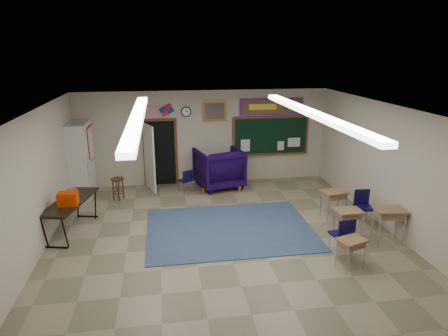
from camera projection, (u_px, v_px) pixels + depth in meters
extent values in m
plane|color=gray|center=(227.00, 245.00, 8.97)|extent=(9.00, 9.00, 0.00)
cube|color=#BAB296|center=(204.00, 138.00, 12.79)|extent=(8.00, 0.04, 3.00)
cube|color=#BAB296|center=(296.00, 315.00, 4.28)|extent=(8.00, 0.04, 3.00)
cube|color=#BAB296|center=(29.00, 192.00, 7.93)|extent=(0.04, 9.00, 3.00)
cube|color=#BAB296|center=(399.00, 173.00, 9.14)|extent=(0.04, 9.00, 3.00)
cube|color=silver|center=(227.00, 112.00, 8.11)|extent=(8.00, 9.00, 0.04)
cube|color=#354765|center=(230.00, 229.00, 9.75)|extent=(4.00, 3.00, 0.02)
cube|color=black|center=(161.00, 153.00, 12.70)|extent=(0.95, 0.04, 2.10)
cube|color=silver|center=(149.00, 158.00, 12.24)|extent=(0.35, 0.86, 2.05)
cube|color=brown|center=(271.00, 135.00, 13.10)|extent=(2.55, 0.05, 1.30)
cube|color=black|center=(271.00, 136.00, 13.08)|extent=(2.40, 0.03, 1.15)
cube|color=brown|center=(270.00, 154.00, 13.21)|extent=(2.40, 0.12, 0.04)
cube|color=red|center=(272.00, 107.00, 12.82)|extent=(2.10, 0.04, 0.55)
cube|color=brown|center=(272.00, 107.00, 12.81)|extent=(1.90, 0.03, 0.40)
cube|color=olive|center=(215.00, 111.00, 12.57)|extent=(0.75, 0.05, 0.65)
cube|color=#A51466|center=(215.00, 111.00, 12.56)|extent=(0.62, 0.03, 0.52)
cylinder|color=black|center=(186.00, 112.00, 12.44)|extent=(0.32, 0.05, 0.32)
cylinder|color=white|center=(186.00, 112.00, 12.42)|extent=(0.26, 0.02, 0.26)
cube|color=silver|center=(81.00, 160.00, 11.73)|extent=(0.55, 1.25, 2.20)
imported|color=black|center=(219.00, 168.00, 12.59)|extent=(1.61, 1.64, 1.25)
cube|color=olive|center=(349.00, 211.00, 9.09)|extent=(0.60, 0.46, 0.04)
cube|color=brown|center=(348.00, 215.00, 9.12)|extent=(0.52, 0.39, 0.12)
cube|color=olive|center=(334.00, 192.00, 10.21)|extent=(0.68, 0.54, 0.04)
cube|color=brown|center=(334.00, 196.00, 10.24)|extent=(0.58, 0.46, 0.12)
cube|color=olive|center=(352.00, 240.00, 7.86)|extent=(0.63, 0.55, 0.04)
cube|color=brown|center=(351.00, 244.00, 7.88)|extent=(0.55, 0.47, 0.11)
cube|color=olive|center=(390.00, 210.00, 8.94)|extent=(0.72, 0.58, 0.04)
cube|color=brown|center=(389.00, 214.00, 8.97)|extent=(0.62, 0.49, 0.13)
cube|color=black|center=(70.00, 202.00, 9.42)|extent=(1.08, 2.02, 0.05)
cube|color=red|center=(68.00, 199.00, 9.12)|extent=(0.43, 0.32, 0.30)
cylinder|color=#4B2A16|center=(117.00, 179.00, 11.52)|extent=(0.36, 0.36, 0.04)
torus|color=#4B2A16|center=(118.00, 192.00, 11.64)|extent=(0.30, 0.30, 0.02)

